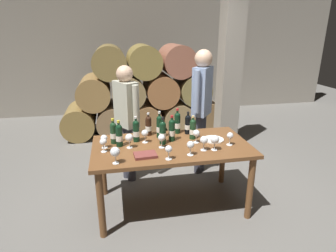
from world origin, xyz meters
TOP-DOWN VIEW (x-y plane):
  - ground_plane at (0.00, 0.00)m, footprint 14.00×14.00m
  - cellar_back_wall at (0.00, 4.20)m, footprint 10.00×0.24m
  - barrel_stack at (0.00, 2.60)m, footprint 3.12×0.90m
  - stone_pillar at (1.30, 1.60)m, footprint 0.32×0.32m
  - dining_table at (0.00, 0.00)m, footprint 1.70×0.90m
  - wine_bottle_0 at (0.14, 0.35)m, footprint 0.07×0.07m
  - wine_bottle_1 at (-0.21, 0.35)m, footprint 0.07×0.07m
  - wine_bottle_2 at (-0.55, 0.08)m, footprint 0.07×0.07m
  - wine_bottle_3 at (0.28, 0.14)m, footprint 0.07×0.07m
  - wine_bottle_4 at (0.26, 0.31)m, footprint 0.07×0.07m
  - wine_bottle_5 at (-0.37, 0.18)m, footprint 0.07×0.07m
  - wine_bottle_6 at (-0.09, 0.25)m, footprint 0.07×0.07m
  - wine_bottle_7 at (-0.09, 0.05)m, footprint 0.07×0.07m
  - wine_bottle_8 at (-0.61, 0.17)m, footprint 0.07×0.07m
  - wine_bottle_9 at (0.03, 0.12)m, footprint 0.07×0.07m
  - wine_glass_0 at (-0.28, 0.12)m, footprint 0.08×0.08m
  - wine_glass_1 at (0.30, -0.21)m, footprint 0.08×0.08m
  - wine_glass_2 at (0.62, -0.12)m, footprint 0.07×0.07m
  - wine_glass_3 at (0.28, 0.01)m, footprint 0.08×0.08m
  - wine_glass_4 at (-0.45, 0.01)m, footprint 0.08×0.08m
  - wine_glass_5 at (-0.72, -0.05)m, footprint 0.07×0.07m
  - wine_glass_6 at (-0.12, -0.05)m, footprint 0.08×0.08m
  - wine_glass_7 at (-0.60, -0.34)m, footprint 0.09×0.09m
  - wine_glass_8 at (-0.71, 0.06)m, footprint 0.07×0.07m
  - wine_glass_9 at (0.41, -0.22)m, footprint 0.09×0.09m
  - wine_glass_10 at (-0.10, -0.35)m, footprint 0.07×0.07m
  - wine_glass_11 at (0.13, -0.29)m, footprint 0.07×0.07m
  - tasting_notebook at (-0.31, -0.24)m, footprint 0.23×0.17m
  - serving_plate at (0.49, 0.05)m, footprint 0.24×0.24m
  - sommelier_presenting at (0.57, 0.75)m, footprint 0.34×0.41m
  - taster_seated_left at (-0.44, 0.72)m, footprint 0.32×0.43m

SIDE VIEW (x-z plane):
  - ground_plane at x=0.00m, z-range 0.00..0.00m
  - dining_table at x=0.00m, z-range 0.29..1.05m
  - barrel_stack at x=0.00m, z-range -0.09..1.60m
  - serving_plate at x=0.49m, z-range 0.76..0.77m
  - tasting_notebook at x=-0.31m, z-range 0.76..0.79m
  - wine_glass_10 at x=-0.10m, z-range 0.79..0.93m
  - wine_glass_2 at x=0.62m, z-range 0.79..0.94m
  - wine_glass_5 at x=-0.72m, z-range 0.79..0.94m
  - wine_glass_8 at x=-0.71m, z-range 0.79..0.94m
  - wine_glass_11 at x=0.13m, z-range 0.79..0.94m
  - wine_glass_6 at x=-0.12m, z-range 0.79..0.94m
  - wine_glass_0 at x=-0.28m, z-range 0.79..0.94m
  - wine_glass_3 at x=0.28m, z-range 0.79..0.94m
  - wine_glass_1 at x=0.30m, z-range 0.79..0.95m
  - wine_glass_4 at x=-0.45m, z-range 0.79..0.95m
  - wine_glass_9 at x=0.41m, z-range 0.79..0.96m
  - wine_glass_7 at x=-0.60m, z-range 0.79..0.96m
  - wine_bottle_4 at x=0.26m, z-range 0.74..1.01m
  - wine_bottle_1 at x=-0.21m, z-range 0.74..1.02m
  - wine_bottle_3 at x=0.28m, z-range 0.74..1.02m
  - wine_bottle_8 at x=-0.61m, z-range 0.74..1.03m
  - wine_bottle_2 at x=-0.55m, z-range 0.74..1.03m
  - wine_bottle_5 at x=-0.37m, z-range 0.74..1.03m
  - wine_bottle_9 at x=0.03m, z-range 0.74..1.04m
  - wine_bottle_7 at x=-0.09m, z-range 0.74..1.04m
  - wine_bottle_0 at x=0.14m, z-range 0.74..1.05m
  - wine_bottle_6 at x=-0.09m, z-range 0.74..1.05m
  - taster_seated_left at x=-0.44m, z-range 0.15..1.69m
  - sommelier_presenting at x=0.57m, z-range 0.19..1.90m
  - stone_pillar at x=1.30m, z-range 0.00..2.60m
  - cellar_back_wall at x=0.00m, z-range 0.00..2.80m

